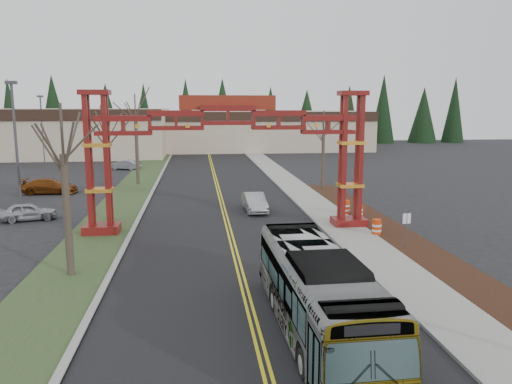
{
  "coord_description": "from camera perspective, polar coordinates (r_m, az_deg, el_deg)",
  "views": [
    {
      "loc": [
        -1.96,
        -13.41,
        7.93
      ],
      "look_at": [
        1.21,
        13.29,
        3.29
      ],
      "focal_mm": 35.0,
      "sensor_mm": 36.0,
      "label": 1
    }
  ],
  "objects": [
    {
      "name": "ground",
      "position": [
        15.7,
        1.42,
        -20.56
      ],
      "size": [
        200.0,
        200.0,
        0.0
      ],
      "primitive_type": "plane",
      "color": "black",
      "rests_on": "ground"
    },
    {
      "name": "road",
      "position": [
        39.27,
        -3.77,
        -1.87
      ],
      "size": [
        12.0,
        110.0,
        0.02
      ],
      "primitive_type": "cube",
      "color": "black",
      "rests_on": "ground"
    },
    {
      "name": "lane_line_left",
      "position": [
        39.26,
        -3.95,
        -1.86
      ],
      "size": [
        0.12,
        100.0,
        0.01
      ],
      "primitive_type": "cube",
      "color": "yellow",
      "rests_on": "road"
    },
    {
      "name": "lane_line_right",
      "position": [
        39.27,
        -3.6,
        -1.85
      ],
      "size": [
        0.12,
        100.0,
        0.01
      ],
      "primitive_type": "cube",
      "color": "yellow",
      "rests_on": "road"
    },
    {
      "name": "curb_right",
      "position": [
        40.04,
        5.05,
        -1.57
      ],
      "size": [
        0.3,
        110.0,
        0.15
      ],
      "primitive_type": "cube",
      "color": "#999994",
      "rests_on": "ground"
    },
    {
      "name": "sidewalk_right",
      "position": [
        40.35,
        7.07,
        -1.51
      ],
      "size": [
        2.6,
        110.0,
        0.14
      ],
      "primitive_type": "cube",
      "color": "gray",
      "rests_on": "ground"
    },
    {
      "name": "landscape_strip",
      "position": [
        27.53,
        19.95,
        -7.44
      ],
      "size": [
        2.6,
        50.0,
        0.12
      ],
      "primitive_type": "cube",
      "color": "black",
      "rests_on": "ground"
    },
    {
      "name": "grass_median",
      "position": [
        39.68,
        -15.39,
        -2.04
      ],
      "size": [
        4.0,
        110.0,
        0.08
      ],
      "primitive_type": "cube",
      "color": "#2F4824",
      "rests_on": "ground"
    },
    {
      "name": "curb_left",
      "position": [
        39.43,
        -12.74,
        -1.95
      ],
      "size": [
        0.3,
        110.0,
        0.15
      ],
      "primitive_type": "cube",
      "color": "#999994",
      "rests_on": "ground"
    },
    {
      "name": "gateway_arch",
      "position": [
        31.53,
        -3.21,
        6.23
      ],
      "size": [
        18.2,
        1.6,
        8.9
      ],
      "color": "#5F0C10",
      "rests_on": "ground"
    },
    {
      "name": "retail_building_west",
      "position": [
        89.95,
        -25.08,
        6.22
      ],
      "size": [
        46.0,
        22.3,
        7.5
      ],
      "color": "#BBAB8F",
      "rests_on": "ground"
    },
    {
      "name": "retail_building_east",
      "position": [
        94.23,
        0.53,
        7.1
      ],
      "size": [
        38.0,
        20.3,
        7.0
      ],
      "color": "#BBAB8F",
      "rests_on": "ground"
    },
    {
      "name": "conifer_treeline",
      "position": [
        105.44,
        -5.64,
        8.96
      ],
      "size": [
        116.1,
        5.6,
        13.0
      ],
      "color": "black",
      "rests_on": "ground"
    },
    {
      "name": "transit_bus",
      "position": [
        17.87,
        7.05,
        -11.37
      ],
      "size": [
        2.73,
        10.85,
        3.01
      ],
      "primitive_type": "imported",
      "rotation": [
        0.0,
        0.0,
        0.02
      ],
      "color": "#A6A8AE",
      "rests_on": "ground"
    },
    {
      "name": "silver_sedan",
      "position": [
        37.94,
        -0.16,
        -1.2
      ],
      "size": [
        1.67,
        4.3,
        1.4
      ],
      "primitive_type": "imported",
      "rotation": [
        0.0,
        0.0,
        0.05
      ],
      "color": "#A5A8AD",
      "rests_on": "ground"
    },
    {
      "name": "parked_car_near_a",
      "position": [
        38.45,
        -24.6,
        -2.05
      ],
      "size": [
        4.02,
        2.49,
        1.28
      ],
      "primitive_type": "imported",
      "rotation": [
        0.0,
        0.0,
        1.85
      ],
      "color": "#A3A6AB",
      "rests_on": "ground"
    },
    {
      "name": "parked_car_mid_a",
      "position": [
        49.41,
        -22.51,
        0.63
      ],
      "size": [
        4.93,
        2.07,
        1.42
      ],
      "primitive_type": "imported",
      "rotation": [
        0.0,
        0.0,
        1.56
      ],
      "color": "brown",
      "rests_on": "ground"
    },
    {
      "name": "parked_car_far_a",
      "position": [
        65.22,
        -14.71,
        3.04
      ],
      "size": [
        4.05,
        2.73,
        1.26
      ],
      "primitive_type": "imported",
      "rotation": [
        0.0,
        0.0,
        4.31
      ],
      "color": "#98989F",
      "rests_on": "ground"
    },
    {
      "name": "bare_tree_median_near",
      "position": [
        24.35,
        -21.15,
        3.95
      ],
      "size": [
        3.5,
        3.5,
        8.08
      ],
      "color": "#382D26",
      "rests_on": "ground"
    },
    {
      "name": "bare_tree_median_mid",
      "position": [
        35.51,
        -16.64,
        5.86
      ],
      "size": [
        3.02,
        3.02,
        7.79
      ],
      "color": "#382D26",
      "rests_on": "ground"
    },
    {
      "name": "bare_tree_median_far",
      "position": [
        51.84,
        -13.6,
        8.28
      ],
      "size": [
        3.45,
        3.45,
        9.14
      ],
      "color": "#382D26",
      "rests_on": "ground"
    },
    {
      "name": "bare_tree_right_far",
      "position": [
        47.99,
        7.72,
        6.81
      ],
      "size": [
        3.02,
        3.02,
        7.55
      ],
      "color": "#382D26",
      "rests_on": "ground"
    },
    {
      "name": "light_pole_near",
      "position": [
        45.23,
        -25.81,
        6.04
      ],
      "size": [
        0.86,
        0.43,
        9.93
      ],
      "color": "#3F3F44",
      "rests_on": "ground"
    },
    {
      "name": "light_pole_far",
      "position": [
        77.64,
        -23.26,
        7.17
      ],
      "size": [
        0.82,
        0.41,
        9.42
      ],
      "color": "#3F3F44",
      "rests_on": "ground"
    },
    {
      "name": "street_sign",
      "position": [
        28.83,
        16.82,
        -3.51
      ],
      "size": [
        0.48,
        0.1,
        2.1
      ],
      "color": "#3F3F44",
      "rests_on": "ground"
    },
    {
      "name": "barrel_south",
      "position": [
        31.73,
        13.63,
        -3.99
      ],
      "size": [
        0.57,
        0.57,
        1.06
      ],
      "color": "red",
      "rests_on": "ground"
    },
    {
      "name": "barrel_mid",
      "position": [
        36.64,
        11.75,
        -2.2
      ],
      "size": [
        0.49,
        0.49,
        0.9
      ],
      "color": "red",
      "rests_on": "ground"
    },
    {
      "name": "barrel_north",
      "position": [
        37.31,
        10.2,
        -1.78
      ],
      "size": [
        0.6,
        0.6,
        1.1
      ],
      "color": "red",
      "rests_on": "ground"
    }
  ]
}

